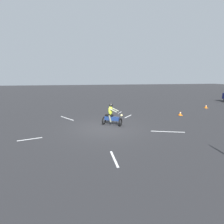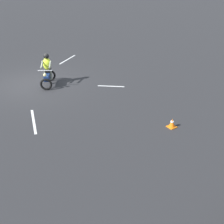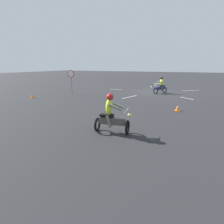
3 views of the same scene
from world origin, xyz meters
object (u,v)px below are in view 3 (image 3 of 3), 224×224
(motorcycle_rider_foreground, at_px, (161,86))
(traffic_cone_near_right, at_px, (32,96))
(motorcycle_rider_background, at_px, (111,116))
(stop_sign, at_px, (71,77))
(traffic_cone_near_left, at_px, (178,108))

(motorcycle_rider_foreground, height_order, traffic_cone_near_right, motorcycle_rider_foreground)
(motorcycle_rider_background, xyz_separation_m, stop_sign, (7.64, -7.66, 0.91))
(motorcycle_rider_foreground, relative_size, stop_sign, 0.72)
(traffic_cone_near_right, bearing_deg, motorcycle_rider_foreground, -144.31)
(motorcycle_rider_background, height_order, traffic_cone_near_left, motorcycle_rider_background)
(stop_sign, xyz_separation_m, traffic_cone_near_left, (-9.92, 2.72, -1.46))
(traffic_cone_near_left, bearing_deg, traffic_cone_near_right, 1.16)
(motorcycle_rider_foreground, bearing_deg, traffic_cone_near_right, 68.37)
(motorcycle_rider_foreground, distance_m, traffic_cone_near_left, 7.16)
(motorcycle_rider_background, distance_m, stop_sign, 10.86)
(stop_sign, distance_m, traffic_cone_near_right, 3.87)
(stop_sign, xyz_separation_m, traffic_cone_near_right, (2.02, 2.96, -1.47))
(motorcycle_rider_foreground, bearing_deg, traffic_cone_near_left, 139.87)
(motorcycle_rider_foreground, relative_size, traffic_cone_near_left, 4.63)
(motorcycle_rider_foreground, distance_m, stop_sign, 8.87)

